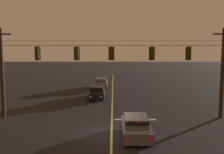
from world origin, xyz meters
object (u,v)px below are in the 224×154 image
Objects in this scene: traffic_light_left_inner at (77,53)px; traffic_light_centre at (111,53)px; traffic_light_right_inner at (152,53)px; car_oncoming_lead at (97,93)px; traffic_light_leftmost at (37,53)px; car_oncoming_trailing at (101,83)px; car_waiting_near_lane at (136,127)px; traffic_light_rightmost at (189,53)px.

traffic_light_left_inner is 1.00× the size of traffic_light_centre.
traffic_light_right_inner is 10.86m from car_oncoming_lead.
traffic_light_leftmost reaches higher than car_oncoming_trailing.
traffic_light_right_inner is at bearing 0.00° from traffic_light_centre.
traffic_light_centre is 9.76m from car_oncoming_lead.
traffic_light_leftmost is at bearing 180.00° from traffic_light_left_inner.
traffic_light_right_inner reaches higher than car_oncoming_lead.
traffic_light_left_inner is 7.93m from car_waiting_near_lane.
traffic_light_centre is 0.28× the size of car_oncoming_trailing.
traffic_light_left_inner reaches higher than car_waiting_near_lane.
traffic_light_leftmost is at bearing -117.34° from car_oncoming_lead.
traffic_light_centre reaches higher than car_oncoming_trailing.
traffic_light_centre is 1.00× the size of traffic_light_rightmost.
traffic_light_right_inner is at bearing 0.00° from traffic_light_leftmost.
traffic_light_centre is at bearing -84.26° from car_oncoming_trailing.
traffic_light_leftmost reaches higher than car_waiting_near_lane.
traffic_light_left_inner is 0.28× the size of car_waiting_near_lane.
traffic_light_rightmost is (6.30, 0.00, 0.00)m from traffic_light_centre.
traffic_light_centre is 0.28× the size of car_oncoming_lead.
traffic_light_left_inner is 9.15m from traffic_light_rightmost.
traffic_light_centre reaches higher than car_oncoming_lead.
traffic_light_centre is at bearing 180.00° from traffic_light_rightmost.
traffic_light_right_inner is 6.76m from car_waiting_near_lane.
traffic_light_right_inner is at bearing 180.00° from traffic_light_rightmost.
traffic_light_leftmost is at bearing -105.59° from car_oncoming_trailing.
traffic_light_leftmost is 6.07m from traffic_light_centre.
traffic_light_rightmost is 0.28× the size of car_oncoming_lead.
traffic_light_leftmost is at bearing 180.00° from traffic_light_right_inner.
traffic_light_leftmost is 12.38m from traffic_light_rightmost.
traffic_light_leftmost and traffic_light_rightmost have the same top height.
traffic_light_rightmost is 0.28× the size of car_waiting_near_lane.
car_oncoming_trailing is (0.14, 7.63, 0.00)m from car_oncoming_lead.
car_oncoming_lead is (-1.75, 8.37, -4.72)m from traffic_light_centre.
traffic_light_left_inner is 0.28× the size of car_oncoming_trailing.
traffic_light_right_inner is 1.00× the size of traffic_light_rightmost.
traffic_light_left_inner is at bearing 180.00° from traffic_light_centre.
traffic_light_left_inner and traffic_light_rightmost have the same top height.
traffic_light_centre is 0.28× the size of car_waiting_near_lane.
car_waiting_near_lane is at bearing -135.81° from traffic_light_rightmost.
traffic_light_right_inner is (9.39, 0.00, 0.00)m from traffic_light_leftmost.
traffic_light_right_inner and traffic_light_rightmost have the same top height.
traffic_light_leftmost is 1.00× the size of traffic_light_centre.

